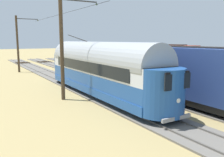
{
  "coord_description": "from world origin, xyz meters",
  "views": [
    {
      "loc": [
        12.92,
        17.48,
        4.44
      ],
      "look_at": [
        3.8,
        2.16,
        1.57
      ],
      "focal_mm": 38.56,
      "sensor_mm": 36.0,
      "label": 1
    }
  ],
  "objects_px": {
    "switch_stand": "(111,65)",
    "catenary_pole_foreground": "(18,43)",
    "catenary_pole_mid_near": "(63,46)",
    "vintage_streetcar": "(99,68)",
    "boxcar_adjacent": "(147,61)"
  },
  "relations": [
    {
      "from": "boxcar_adjacent",
      "to": "vintage_streetcar",
      "type": "bearing_deg",
      "value": 27.3
    },
    {
      "from": "switch_stand",
      "to": "catenary_pole_foreground",
      "type": "bearing_deg",
      "value": -16.33
    },
    {
      "from": "boxcar_adjacent",
      "to": "catenary_pole_mid_near",
      "type": "bearing_deg",
      "value": 19.59
    },
    {
      "from": "catenary_pole_mid_near",
      "to": "switch_stand",
      "type": "height_order",
      "value": "catenary_pole_mid_near"
    },
    {
      "from": "catenary_pole_foreground",
      "to": "switch_stand",
      "type": "bearing_deg",
      "value": 163.67
    },
    {
      "from": "vintage_streetcar",
      "to": "catenary_pole_mid_near",
      "type": "height_order",
      "value": "catenary_pole_mid_near"
    },
    {
      "from": "catenary_pole_foreground",
      "to": "catenary_pole_mid_near",
      "type": "height_order",
      "value": "same"
    },
    {
      "from": "catenary_pole_mid_near",
      "to": "switch_stand",
      "type": "xyz_separation_m",
      "value": [
        -12.6,
        -14.42,
        -3.33
      ]
    },
    {
      "from": "vintage_streetcar",
      "to": "catenary_pole_mid_near",
      "type": "distance_m",
      "value": 3.34
    },
    {
      "from": "catenary_pole_mid_near",
      "to": "switch_stand",
      "type": "bearing_deg",
      "value": -131.15
    },
    {
      "from": "vintage_streetcar",
      "to": "boxcar_adjacent",
      "type": "distance_m",
      "value": 9.32
    },
    {
      "from": "catenary_pole_mid_near",
      "to": "vintage_streetcar",
      "type": "bearing_deg",
      "value": 173.34
    },
    {
      "from": "boxcar_adjacent",
      "to": "switch_stand",
      "type": "xyz_separation_m",
      "value": [
        -1.51,
        -10.47,
        -1.46
      ]
    },
    {
      "from": "boxcar_adjacent",
      "to": "catenary_pole_foreground",
      "type": "xyz_separation_m",
      "value": [
        11.09,
        -14.16,
        1.86
      ]
    },
    {
      "from": "boxcar_adjacent",
      "to": "catenary_pole_mid_near",
      "type": "distance_m",
      "value": 11.92
    }
  ]
}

